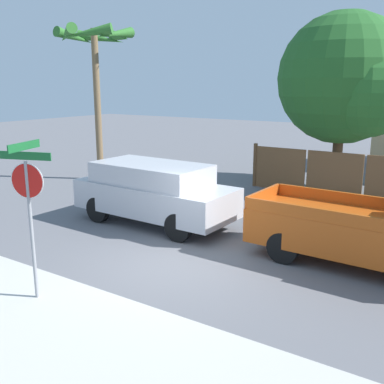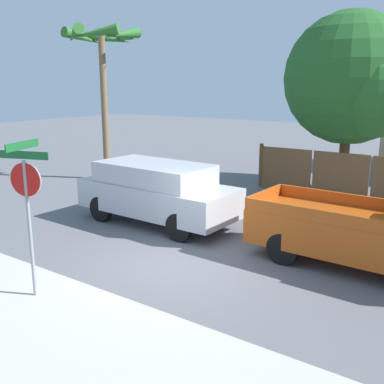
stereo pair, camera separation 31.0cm
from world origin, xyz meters
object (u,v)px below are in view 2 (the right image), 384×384
at_px(orange_pickup, 380,234).
at_px(stop_sign, 27,193).
at_px(oak_tree, 355,81).
at_px(palm_tree, 102,49).
at_px(red_suv, 157,191).

bearing_deg(orange_pickup, stop_sign, -134.26).
xyz_separation_m(oak_tree, palm_tree, (-9.45, -3.96, 1.34)).
height_order(palm_tree, stop_sign, palm_tree).
height_order(palm_tree, red_suv, palm_tree).
distance_m(palm_tree, stop_sign, 11.98).
bearing_deg(palm_tree, orange_pickup, -17.32).
distance_m(palm_tree, red_suv, 8.49).
relative_size(red_suv, stop_sign, 1.62).
bearing_deg(stop_sign, oak_tree, 60.70).
xyz_separation_m(orange_pickup, stop_sign, (-5.33, -5.14, 1.21)).
height_order(oak_tree, stop_sign, oak_tree).
xyz_separation_m(oak_tree, stop_sign, (-2.36, -12.97, -2.11)).
bearing_deg(palm_tree, stop_sign, -51.82).
distance_m(oak_tree, stop_sign, 13.35).
relative_size(oak_tree, red_suv, 1.37).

